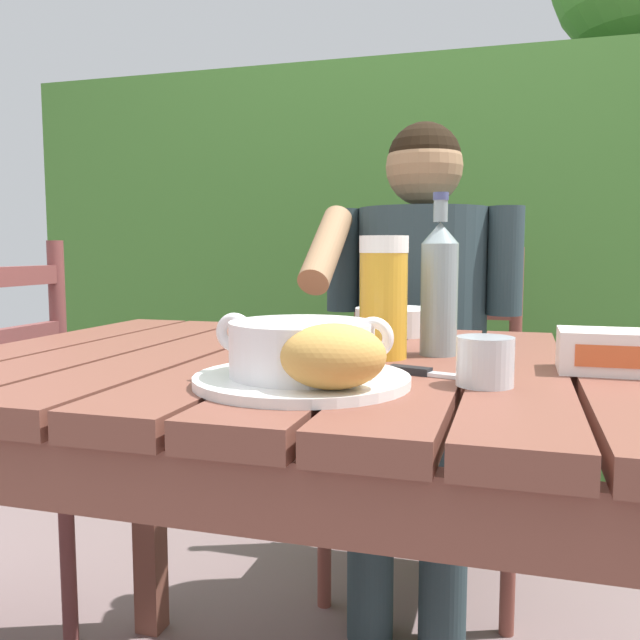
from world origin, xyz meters
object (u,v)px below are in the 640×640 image
soup_bowl (302,347)px  butter_tub (606,351)px  chair_near_diner (428,410)px  beer_glass (383,297)px  beer_bottle (439,287)px  bread_roll (333,356)px  table_knife (428,373)px  water_glass_small (485,361)px  serving_plate (302,380)px  person_eating (418,330)px  diner_bowl (395,321)px

soup_bowl → butter_tub: size_ratio=1.84×
chair_near_diner → beer_glass: size_ratio=4.97×
soup_bowl → beer_bottle: bearing=64.5°
bread_roll → beer_bottle: (0.08, 0.35, 0.06)m
beer_glass → table_knife: (0.09, -0.13, -0.09)m
bread_roll → table_knife: (0.08, 0.17, -0.04)m
chair_near_diner → table_knife: size_ratio=6.54×
butter_tub → water_glass_small: bearing=-137.9°
serving_plate → beer_bottle: 0.33m
soup_bowl → beer_glass: bearing=76.1°
beer_bottle → person_eating: bearing=101.1°
serving_plate → beer_glass: 0.25m
person_eating → water_glass_small: size_ratio=17.58×
chair_near_diner → soup_bowl: chair_near_diner is taller
person_eating → chair_near_diner: bearing=89.2°
beer_bottle → table_knife: (0.01, -0.18, -0.10)m
soup_bowl → butter_tub: 0.42m
person_eating → diner_bowl: (0.00, -0.35, 0.06)m
beer_bottle → bread_roll: bearing=-102.1°
beer_glass → soup_bowl: bearing=-103.9°
beer_glass → diner_bowl: size_ratio=1.19×
beer_bottle → table_knife: size_ratio=1.79×
serving_plate → soup_bowl: bearing=90.0°
beer_glass → diner_bowl: (-0.03, 0.29, -0.07)m
soup_bowl → diner_bowl: soup_bowl is taller
beer_glass → bread_roll: bearing=-89.5°
person_eating → butter_tub: size_ratio=9.91×
soup_bowl → beer_glass: 0.24m
soup_bowl → person_eating: bearing=88.7°
serving_plate → beer_glass: size_ratio=1.44×
soup_bowl → table_knife: (0.14, 0.10, -0.04)m
soup_bowl → table_knife: soup_bowl is taller
person_eating → beer_glass: size_ratio=6.60×
chair_near_diner → bread_roll: (0.04, -1.13, 0.33)m
chair_near_diner → butter_tub: size_ratio=7.46×
soup_bowl → beer_bottle: (0.13, 0.28, 0.06)m
bread_roll → beer_glass: bearing=90.5°
water_glass_small → person_eating: bearing=103.6°
soup_bowl → beer_bottle: 0.32m
butter_tub → diner_bowl: size_ratio=0.79×
beer_bottle → water_glass_small: bearing=-70.0°
serving_plate → chair_near_diner: bearing=88.8°
soup_bowl → butter_tub: (0.37, 0.20, -0.02)m
serving_plate → water_glass_small: water_glass_small is taller
serving_plate → butter_tub: size_ratio=2.16×
water_glass_small → diner_bowl: 0.50m
beer_glass → beer_bottle: (0.08, 0.05, 0.01)m
serving_plate → water_glass_small: (0.22, 0.06, 0.02)m
chair_near_diner → beer_bottle: size_ratio=3.65×
bread_roll → diner_bowl: bearing=93.5°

